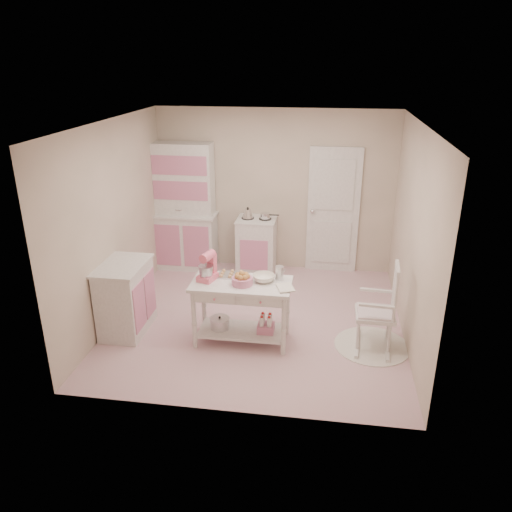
{
  "coord_description": "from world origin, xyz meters",
  "views": [
    {
      "loc": [
        0.85,
        -5.89,
        3.32
      ],
      "look_at": [
        -0.02,
        -0.05,
        0.95
      ],
      "focal_mm": 35.0,
      "sensor_mm": 36.0,
      "label": 1
    }
  ],
  "objects": [
    {
      "name": "room_shell",
      "position": [
        0.0,
        0.0,
        1.65
      ],
      "size": [
        3.84,
        3.84,
        2.62
      ],
      "color": "#CA7E90",
      "rests_on": "ground"
    },
    {
      "name": "door",
      "position": [
        0.95,
        1.87,
        1.02
      ],
      "size": [
        0.82,
        0.05,
        2.04
      ],
      "primitive_type": "cube",
      "color": "white",
      "rests_on": "ground"
    },
    {
      "name": "hutch",
      "position": [
        -1.45,
        1.66,
        1.04
      ],
      "size": [
        1.06,
        0.5,
        2.08
      ],
      "primitive_type": "cube",
      "color": "white",
      "rests_on": "ground"
    },
    {
      "name": "stove",
      "position": [
        -0.25,
        1.61,
        0.46
      ],
      "size": [
        0.62,
        0.57,
        0.92
      ],
      "primitive_type": "cube",
      "color": "white",
      "rests_on": "ground"
    },
    {
      "name": "base_cabinet",
      "position": [
        -1.63,
        -0.5,
        0.46
      ],
      "size": [
        0.54,
        0.84,
        0.92
      ],
      "primitive_type": "cube",
      "color": "white",
      "rests_on": "ground"
    },
    {
      "name": "lace_rug",
      "position": [
        1.49,
        -0.45,
        0.01
      ],
      "size": [
        0.92,
        0.92,
        0.01
      ],
      "primitive_type": "cylinder",
      "color": "white",
      "rests_on": "ground"
    },
    {
      "name": "rocking_chair",
      "position": [
        1.49,
        -0.45,
        0.55
      ],
      "size": [
        0.53,
        0.75,
        1.1
      ],
      "primitive_type": "cube",
      "rotation": [
        0.0,
        0.0,
        -0.07
      ],
      "color": "white",
      "rests_on": "ground"
    },
    {
      "name": "work_table",
      "position": [
        -0.12,
        -0.55,
        0.4
      ],
      "size": [
        1.2,
        0.6,
        0.8
      ],
      "primitive_type": "cube",
      "color": "white",
      "rests_on": "ground"
    },
    {
      "name": "stand_mixer",
      "position": [
        -0.54,
        -0.53,
        0.97
      ],
      "size": [
        0.28,
        0.33,
        0.34
      ],
      "primitive_type": "cube",
      "rotation": [
        0.0,
        0.0,
        -0.31
      ],
      "color": "#F56785",
      "rests_on": "work_table"
    },
    {
      "name": "cookie_tray",
      "position": [
        -0.27,
        -0.37,
        0.81
      ],
      "size": [
        0.34,
        0.24,
        0.02
      ],
      "primitive_type": "cube",
      "color": "silver",
      "rests_on": "work_table"
    },
    {
      "name": "bread_basket",
      "position": [
        -0.1,
        -0.6,
        0.85
      ],
      "size": [
        0.25,
        0.25,
        0.09
      ],
      "primitive_type": "cylinder",
      "color": "#CD7599",
      "rests_on": "work_table"
    },
    {
      "name": "mixing_bowl",
      "position": [
        0.14,
        -0.47,
        0.84
      ],
      "size": [
        0.27,
        0.27,
        0.08
      ],
      "primitive_type": "imported",
      "color": "white",
      "rests_on": "work_table"
    },
    {
      "name": "metal_pitcher",
      "position": [
        0.32,
        -0.39,
        0.89
      ],
      "size": [
        0.1,
        0.1,
        0.17
      ],
      "primitive_type": "cylinder",
      "color": "silver",
      "rests_on": "work_table"
    },
    {
      "name": "recipe_book",
      "position": [
        0.33,
        -0.67,
        0.81
      ],
      "size": [
        0.25,
        0.29,
        0.02
      ],
      "primitive_type": "imported",
      "rotation": [
        0.0,
        0.0,
        0.33
      ],
      "color": "white",
      "rests_on": "work_table"
    }
  ]
}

